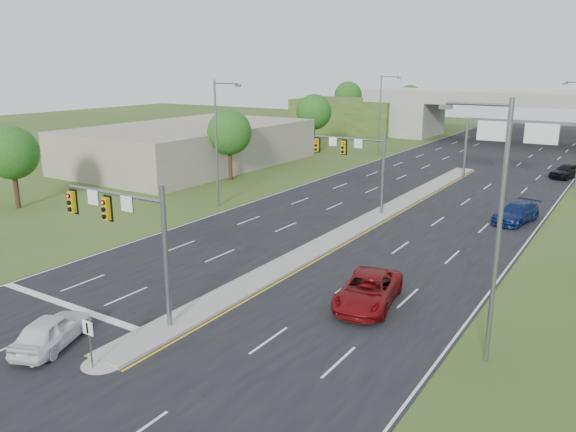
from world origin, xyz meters
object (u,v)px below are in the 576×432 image
at_px(signal_mast_near, 129,227).
at_px(overpass, 519,120).
at_px(car_far_b, 516,213).
at_px(keep_right_sign, 89,336).
at_px(car_far_a, 368,290).
at_px(signal_mast_far, 358,157).
at_px(car_white, 51,330).
at_px(car_far_c, 567,171).
at_px(sign_gantry, 520,134).

distance_m(signal_mast_near, overpass, 80.11).
distance_m(overpass, car_far_b, 52.45).
distance_m(keep_right_sign, car_far_a, 13.89).
relative_size(signal_mast_far, keep_right_sign, 3.18).
bearing_deg(signal_mast_near, car_white, -102.17).
xyz_separation_m(signal_mast_near, car_white, (-0.88, -4.07, -3.96)).
bearing_deg(overpass, car_far_a, -84.63).
relative_size(keep_right_sign, car_far_c, 0.46).
distance_m(sign_gantry, overpass, 35.75).
bearing_deg(car_far_c, car_white, -80.72).
bearing_deg(car_far_b, car_far_c, 99.24).
height_order(signal_mast_far, sign_gantry, signal_mast_far).
xyz_separation_m(overpass, car_far_c, (11.00, -29.14, -2.72)).
xyz_separation_m(signal_mast_far, sign_gantry, (8.95, 19.99, 0.51)).
relative_size(car_white, car_far_a, 0.76).
bearing_deg(sign_gantry, car_far_c, 54.00).
bearing_deg(keep_right_sign, car_far_b, 73.19).
relative_size(signal_mast_far, car_far_a, 1.21).
distance_m(sign_gantry, car_far_b, 17.25).
distance_m(signal_mast_far, car_far_c, 29.39).
xyz_separation_m(keep_right_sign, car_far_a, (6.81, 12.08, -0.69)).
xyz_separation_m(keep_right_sign, car_far_c, (11.00, 55.39, -0.68)).
distance_m(signal_mast_far, car_far_b, 13.39).
bearing_deg(car_white, car_far_c, -126.66).
xyz_separation_m(keep_right_sign, car_white, (-3.14, 0.39, -0.75)).
relative_size(car_far_a, car_far_b, 1.09).
bearing_deg(keep_right_sign, car_far_a, 60.58).
distance_m(keep_right_sign, car_far_b, 34.60).
height_order(signal_mast_far, car_far_b, signal_mast_far).
distance_m(overpass, car_white, 84.25).
relative_size(keep_right_sign, car_far_b, 0.42).
height_order(sign_gantry, car_far_c, sign_gantry).
height_order(keep_right_sign, sign_gantry, sign_gantry).
relative_size(signal_mast_far, car_white, 1.59).
height_order(keep_right_sign, car_far_b, keep_right_sign).
xyz_separation_m(signal_mast_near, keep_right_sign, (2.26, -4.45, -3.21)).
bearing_deg(car_far_a, signal_mast_far, 107.70).
relative_size(signal_mast_far, sign_gantry, 0.60).
bearing_deg(car_far_a, overpass, 85.49).
height_order(signal_mast_far, keep_right_sign, signal_mast_far).
bearing_deg(signal_mast_far, car_far_a, -62.42).
bearing_deg(car_far_b, overpass, 112.81).
xyz_separation_m(signal_mast_far, car_far_c, (13.26, 25.94, -3.89)).
xyz_separation_m(signal_mast_far, car_far_b, (12.27, 3.66, -3.94)).
relative_size(signal_mast_far, car_far_c, 1.47).
distance_m(signal_mast_near, sign_gantry, 45.88).
height_order(sign_gantry, car_white, sign_gantry).
xyz_separation_m(signal_mast_near, car_far_a, (9.07, 7.63, -3.90)).
distance_m(car_far_a, car_far_b, 21.27).
distance_m(sign_gantry, car_far_c, 8.56).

